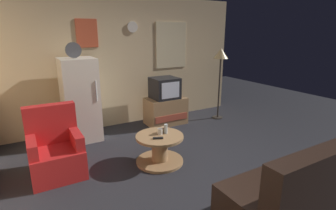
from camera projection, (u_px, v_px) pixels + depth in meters
ground_plane at (193, 170)px, 3.78m from camera, size 12.00×12.00×0.00m
wall_with_art at (127, 62)px, 5.46m from camera, size 5.20×0.12×2.64m
fridge at (80, 100)px, 4.69m from camera, size 0.60×0.62×1.77m
tv_stand at (166, 111)px, 5.63m from camera, size 0.84×0.53×0.57m
crt_tv at (165, 88)px, 5.48m from camera, size 0.54×0.51×0.44m
standing_lamp at (221, 59)px, 5.70m from camera, size 0.32×0.32×1.59m
coffee_table at (160, 149)px, 3.96m from camera, size 0.72×0.72×0.44m
wine_glass at (166, 129)px, 3.95m from camera, size 0.05×0.05×0.15m
mug_ceramic_white at (160, 131)px, 3.93m from camera, size 0.08×0.08×0.09m
mug_ceramic_tan at (163, 130)px, 4.00m from camera, size 0.08×0.08×0.09m
remote_control at (158, 138)px, 3.77m from camera, size 0.16×0.10×0.02m
armchair at (56, 151)px, 3.62m from camera, size 0.68×0.68×0.96m
couch at (303, 191)px, 2.77m from camera, size 1.70×0.80×0.92m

